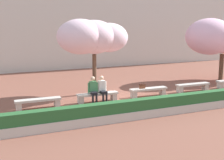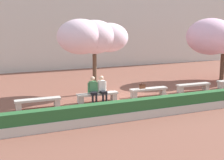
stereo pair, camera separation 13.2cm
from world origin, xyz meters
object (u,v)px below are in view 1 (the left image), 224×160
object	(u,v)px
stone_bench_near_west	(38,102)
stone_bench_near_east	(149,91)
stone_bench_east_end	(193,86)
handbag	(142,86)
cherry_tree_secondary	(223,37)
person_seated_left	(93,89)
person_seated_right	(102,88)
cherry_tree_main	(92,37)
stone_bench_center	(98,96)

from	to	relation	value
stone_bench_near_west	stone_bench_near_east	world-z (taller)	same
stone_bench_east_end	handbag	xyz separation A→B (m)	(-3.28, 0.02, 0.27)
stone_bench_near_west	stone_bench_near_east	distance (m)	5.81
cherry_tree_secondary	stone_bench_near_east	bearing A→B (deg)	-162.74
stone_bench_near_west	handbag	xyz separation A→B (m)	(5.44, 0.02, 0.27)
person_seated_left	cherry_tree_secondary	size ratio (longest dim) A/B	0.24
stone_bench_east_end	cherry_tree_secondary	distance (m)	5.29
person_seated_right	handbag	xyz separation A→B (m)	(2.30, 0.08, -0.12)
handbag	person_seated_left	bearing A→B (deg)	-178.41
cherry_tree_main	stone_bench_near_east	bearing A→B (deg)	-33.90
stone_bench_near_west	cherry_tree_main	size ratio (longest dim) A/B	0.51
stone_bench_near_east	person_seated_left	size ratio (longest dim) A/B	1.62
person_seated_left	cherry_tree_main	bearing A→B (deg)	71.26
stone_bench_near_east	cherry_tree_main	bearing A→B (deg)	146.10
handbag	cherry_tree_main	world-z (taller)	cherry_tree_main
stone_bench_center	stone_bench_near_east	xyz separation A→B (m)	(2.91, 0.00, 0.00)
stone_bench_near_east	stone_bench_center	bearing A→B (deg)	180.00
stone_bench_near_west	person_seated_left	xyz separation A→B (m)	(2.67, -0.05, 0.39)
stone_bench_near_east	cherry_tree_main	xyz separation A→B (m)	(-2.55, 1.71, 2.79)
person_seated_right	handbag	world-z (taller)	person_seated_right
stone_bench_near_east	cherry_tree_secondary	distance (m)	7.76
stone_bench_east_end	handbag	distance (m)	3.29
stone_bench_center	person_seated_left	bearing A→B (deg)	-167.62
handbag	cherry_tree_secondary	xyz separation A→B (m)	(7.36, 2.15, 2.30)
stone_bench_near_west	cherry_tree_secondary	xyz separation A→B (m)	(12.81, 2.17, 2.56)
stone_bench_near_west	cherry_tree_main	world-z (taller)	cherry_tree_main
stone_bench_near_west	cherry_tree_main	distance (m)	4.62
stone_bench_east_end	person_seated_right	xyz separation A→B (m)	(-5.58, -0.05, 0.39)
stone_bench_center	handbag	world-z (taller)	handbag
person_seated_right	stone_bench_center	bearing A→B (deg)	167.10
cherry_tree_secondary	handbag	bearing A→B (deg)	-163.73
stone_bench_near_west	stone_bench_east_end	world-z (taller)	same
stone_bench_center	person_seated_left	size ratio (longest dim) A/B	1.62
stone_bench_near_west	stone_bench_center	bearing A→B (deg)	0.00
cherry_tree_main	person_seated_right	bearing A→B (deg)	-94.04
person_seated_left	person_seated_right	xyz separation A→B (m)	(0.47, -0.00, 0.00)
stone_bench_near_east	handbag	size ratio (longest dim) A/B	6.16
stone_bench_near_west	person_seated_right	distance (m)	3.16
stone_bench_east_end	cherry_tree_secondary	size ratio (longest dim) A/B	0.40
handbag	cherry_tree_main	xyz separation A→B (m)	(-2.18, 1.69, 2.52)
stone_bench_near_east	person_seated_right	bearing A→B (deg)	-178.85
stone_bench_east_end	person_seated_left	world-z (taller)	person_seated_left
person_seated_left	cherry_tree_main	world-z (taller)	cherry_tree_main
stone_bench_near_west	cherry_tree_main	bearing A→B (deg)	27.68
stone_bench_center	cherry_tree_main	xyz separation A→B (m)	(0.36, 1.71, 2.79)
cherry_tree_main	cherry_tree_secondary	world-z (taller)	cherry_tree_secondary
person_seated_left	handbag	size ratio (longest dim) A/B	3.81
stone_bench_east_end	stone_bench_near_east	bearing A→B (deg)	-180.00
stone_bench_east_end	stone_bench_center	bearing A→B (deg)	-180.00
stone_bench_near_west	person_seated_right	xyz separation A→B (m)	(3.14, -0.05, 0.39)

